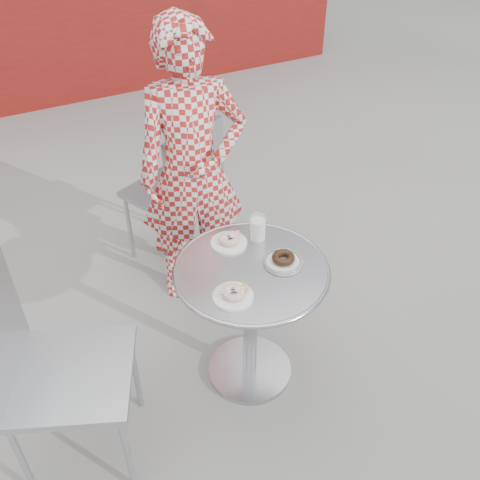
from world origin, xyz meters
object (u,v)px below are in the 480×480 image
seated_person (193,171)px  plate_far (229,240)px  bistro_table (251,297)px  milk_cup (258,228)px  plate_near (234,294)px  chair_far (175,218)px  chair_left (77,406)px  plate_checker (283,260)px

seated_person → plate_far: 0.51m
bistro_table → seated_person: bearing=85.8°
milk_cup → bistro_table: bearing=-126.8°
seated_person → plate_near: bearing=-90.5°
bistro_table → plate_near: size_ratio=4.18×
chair_far → chair_left: 1.33m
seated_person → plate_far: bearing=-83.2°
plate_far → plate_near: (-0.14, -0.31, 0.00)m
chair_far → plate_near: bearing=56.9°
chair_far → seated_person: seated_person is taller
chair_left → seated_person: 1.22m
plate_near → plate_checker: plate_checker is taller
chair_left → milk_cup: (0.93, 0.19, 0.43)m
plate_far → plate_checker: size_ratio=0.94×
bistro_table → chair_left: (-0.81, -0.02, -0.21)m
chair_far → plate_checker: 1.11m
chair_far → chair_left: (-0.85, -1.03, 0.01)m
seated_person → plate_near: 0.84m
plate_near → milk_cup: (0.27, 0.28, 0.04)m
chair_far → seated_person: (0.01, -0.30, 0.48)m
chair_far → plate_near: chair_far is taller
chair_left → plate_checker: (0.94, -0.01, 0.39)m
bistro_table → chair_far: (0.04, 1.00, -0.23)m
seated_person → chair_left: bearing=-126.9°
seated_person → milk_cup: (0.07, -0.53, -0.03)m
plate_near → plate_checker: 0.29m
plate_far → plate_near: 0.34m
bistro_table → chair_far: bearing=87.4°
chair_far → chair_left: bearing=26.7°
plate_near → chair_left: bearing=172.2°
chair_far → plate_near: size_ratio=5.68×
chair_left → bistro_table: bearing=-64.6°
bistro_table → plate_far: bearing=90.9°
bistro_table → plate_far: 0.27m
chair_far → plate_far: size_ratio=5.71×
chair_left → milk_cup: bearing=-54.8°
chair_far → milk_cup: (0.08, -0.83, 0.44)m
chair_left → seated_person: seated_person is taller
milk_cup → plate_near: bearing=-133.6°
chair_far → milk_cup: size_ratio=7.82×
chair_left → plate_far: bearing=-51.2°
chair_left → plate_far: chair_left is taller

